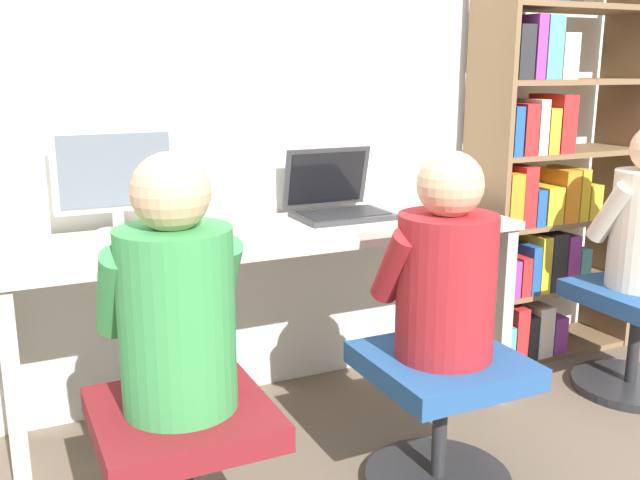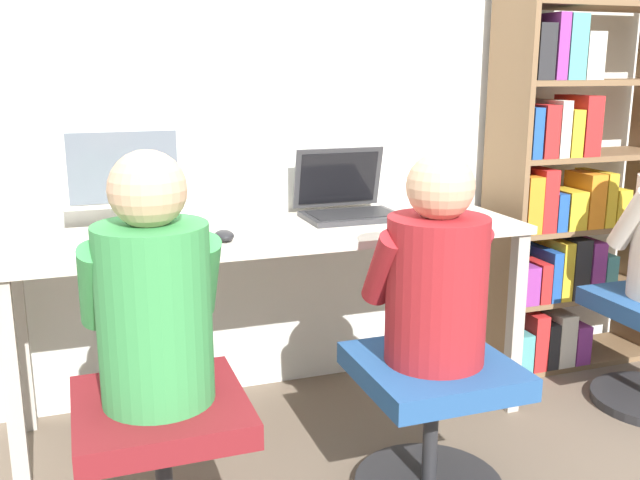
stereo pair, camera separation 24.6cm
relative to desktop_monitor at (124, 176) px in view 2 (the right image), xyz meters
name	(u,v)px [view 2 (the right image)]	position (x,y,z in m)	size (l,w,h in m)	color
ground_plane	(298,454)	(0.50, -0.45, -0.95)	(14.00, 14.00, 0.00)	brown
wall_back	(247,74)	(0.50, 0.17, 0.35)	(10.00, 0.05, 2.60)	silver
desk	(274,252)	(0.50, -0.17, -0.28)	(1.87, 0.55, 0.75)	beige
desktop_monitor	(124,176)	(0.00, 0.00, 0.00)	(0.42, 0.16, 0.37)	beige
laptop	(347,203)	(0.84, -0.04, -0.14)	(0.37, 0.31, 0.26)	#2D2D30
keyboard	(139,243)	(0.02, -0.28, -0.18)	(0.45, 0.16, 0.03)	silver
computer_mouse_by_keyboard	(224,236)	(0.30, -0.29, -0.18)	(0.07, 0.09, 0.04)	black
office_chair_left	(163,458)	(0.00, -0.79, -0.67)	(0.47, 0.47, 0.45)	#262628
office_chair_right	(431,413)	(0.83, -0.80, -0.67)	(0.47, 0.47, 0.45)	#262628
person_at_monitor	(153,294)	(0.00, -0.79, -0.20)	(0.37, 0.32, 0.67)	#388C47
person_at_laptop	(436,273)	(0.83, -0.80, -0.22)	(0.37, 0.32, 0.64)	maroon
bookshelf	(566,171)	(1.84, -0.07, -0.06)	(0.81, 0.31, 1.90)	brown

